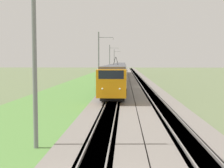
{
  "coord_description": "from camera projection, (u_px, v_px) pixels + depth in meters",
  "views": [
    {
      "loc": [
        -9.22,
        -1.25,
        4.36
      ],
      "look_at": [
        20.6,
        0.0,
        2.15
      ],
      "focal_mm": 50.0,
      "sensor_mm": 36.0,
      "label": 1
    }
  ],
  "objects": [
    {
      "name": "ballast_main",
      "position": [
        118.0,
        83.0,
        59.37
      ],
      "size": [
        240.0,
        4.4,
        0.3
      ],
      "color": "gray",
      "rests_on": "ground"
    },
    {
      "name": "ballast_adjacent",
      "position": [
        142.0,
        83.0,
        59.19
      ],
      "size": [
        240.0,
        4.4,
        0.3
      ],
      "color": "gray",
      "rests_on": "ground"
    },
    {
      "name": "track_main",
      "position": [
        118.0,
        83.0,
        59.37
      ],
      "size": [
        240.0,
        1.57,
        0.45
      ],
      "color": "#4C4238",
      "rests_on": "ground"
    },
    {
      "name": "track_adjacent",
      "position": [
        142.0,
        83.0,
        59.19
      ],
      "size": [
        240.0,
        1.57,
        0.45
      ],
      "color": "#4C4238",
      "rests_on": "ground"
    },
    {
      "name": "grass_verge",
      "position": [
        89.0,
        84.0,
        59.61
      ],
      "size": [
        240.0,
        10.16,
        0.12
      ],
      "color": "#5B8E42",
      "rests_on": "ground"
    },
    {
      "name": "passenger_train",
      "position": [
        120.0,
        70.0,
        70.18
      ],
      "size": [
        84.38,
        2.87,
        4.9
      ],
      "rotation": [
        0.0,
        0.0,
        3.14
      ],
      "color": "orange",
      "rests_on": "ground"
    },
    {
      "name": "catenary_mast_near",
      "position": [
        36.0,
        51.0,
        14.88
      ],
      "size": [
        0.22,
        2.56,
        9.37
      ],
      "color": "slate",
      "rests_on": "ground"
    },
    {
      "name": "catenary_mast_mid",
      "position": [
        99.0,
        59.0,
        51.08
      ],
      "size": [
        0.22,
        2.56,
        9.1
      ],
      "color": "slate",
      "rests_on": "ground"
    },
    {
      "name": "catenary_mast_far",
      "position": [
        110.0,
        60.0,
        87.28
      ],
      "size": [
        0.22,
        2.56,
        8.89
      ],
      "color": "slate",
      "rests_on": "ground"
    },
    {
      "name": "catenary_mast_distant",
      "position": [
        114.0,
        60.0,
        123.47
      ],
      "size": [
        0.22,
        2.56,
        9.01
      ],
      "color": "slate",
      "rests_on": "ground"
    }
  ]
}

